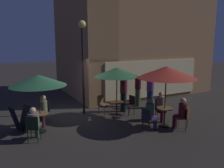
# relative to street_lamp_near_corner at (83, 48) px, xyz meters

# --- Properties ---
(ground_plane) EXTENTS (60.00, 60.00, 0.00)m
(ground_plane) POSITION_rel_street_lamp_near_corner_xyz_m (-0.68, -0.16, -3.06)
(ground_plane) COLOR #2C2824
(cafe_building) EXTENTS (8.92, 6.56, 8.16)m
(cafe_building) POSITION_rel_street_lamp_near_corner_xyz_m (3.52, 2.58, 1.01)
(cafe_building) COLOR #A0744B
(cafe_building) RESTS_ON ground
(street_lamp_near_corner) EXTENTS (0.34, 0.34, 4.28)m
(street_lamp_near_corner) POSITION_rel_street_lamp_near_corner_xyz_m (0.00, 0.00, 0.00)
(street_lamp_near_corner) COLOR black
(street_lamp_near_corner) RESTS_ON ground
(menu_sandwich_board) EXTENTS (0.79, 0.72, 0.95)m
(menu_sandwich_board) POSITION_rel_street_lamp_near_corner_xyz_m (-2.89, -0.80, -2.56)
(menu_sandwich_board) COLOR #212A21
(menu_sandwich_board) RESTS_ON ground
(cafe_table_0) EXTENTS (0.65, 0.65, 0.73)m
(cafe_table_0) POSITION_rel_street_lamp_near_corner_xyz_m (1.11, -1.18, -2.56)
(cafe_table_0) COLOR black
(cafe_table_0) RESTS_ON ground
(cafe_table_1) EXTENTS (0.63, 0.63, 0.74)m
(cafe_table_1) POSITION_rel_street_lamp_near_corner_xyz_m (-2.23, -1.33, -2.56)
(cafe_table_1) COLOR black
(cafe_table_1) RESTS_ON ground
(cafe_table_2) EXTENTS (0.64, 0.64, 0.76)m
(cafe_table_2) POSITION_rel_street_lamp_near_corner_xyz_m (2.29, -3.01, -2.53)
(cafe_table_2) COLOR black
(cafe_table_2) RESTS_ON ground
(patio_umbrella_0) EXTENTS (1.98, 1.98, 2.26)m
(patio_umbrella_0) POSITION_rel_street_lamp_near_corner_xyz_m (1.11, -1.18, -1.01)
(patio_umbrella_0) COLOR black
(patio_umbrella_0) RESTS_ON ground
(patio_umbrella_1) EXTENTS (2.05, 2.05, 2.19)m
(patio_umbrella_1) POSITION_rel_street_lamp_near_corner_xyz_m (-2.23, -1.33, -1.08)
(patio_umbrella_1) COLOR black
(patio_umbrella_1) RESTS_ON ground
(patio_umbrella_2) EXTENTS (2.30, 2.30, 2.43)m
(patio_umbrella_2) POSITION_rel_street_lamp_near_corner_xyz_m (2.29, -3.01, -0.86)
(patio_umbrella_2) COLOR black
(patio_umbrella_2) RESTS_ON ground
(cafe_chair_0) EXTENTS (0.47, 0.47, 0.89)m
(cafe_chair_0) POSITION_rel_street_lamp_near_corner_xyz_m (1.90, -1.07, -2.51)
(cafe_chair_0) COLOR black
(cafe_chair_0) RESTS_ON ground
(cafe_chair_1) EXTENTS (0.59, 0.59, 0.93)m
(cafe_chair_1) POSITION_rel_street_lamp_near_corner_xyz_m (0.71, -0.51, -2.48)
(cafe_chair_1) COLOR brown
(cafe_chair_1) RESTS_ON ground
(cafe_chair_2) EXTENTS (0.56, 0.56, 0.93)m
(cafe_chair_2) POSITION_rel_street_lamp_near_corner_xyz_m (-2.62, -2.13, -2.49)
(cafe_chair_2) COLOR black
(cafe_chair_2) RESTS_ON ground
(cafe_chair_3) EXTENTS (0.55, 0.55, 0.89)m
(cafe_chair_3) POSITION_rel_street_lamp_near_corner_xyz_m (-1.92, -0.50, -2.51)
(cafe_chair_3) COLOR black
(cafe_chair_3) RESTS_ON ground
(cafe_chair_4) EXTENTS (0.61, 0.61, 0.89)m
(cafe_chair_4) POSITION_rel_street_lamp_near_corner_xyz_m (2.74, -3.64, -2.51)
(cafe_chair_4) COLOR #603016
(cafe_chair_4) RESTS_ON ground
(cafe_chair_5) EXTENTS (0.55, 0.55, 0.92)m
(cafe_chair_5) POSITION_rel_street_lamp_near_corner_xyz_m (2.66, -2.27, -2.51)
(cafe_chair_5) COLOR black
(cafe_chair_5) RESTS_ON ground
(cafe_chair_6) EXTENTS (0.48, 0.48, 0.86)m
(cafe_chair_6) POSITION_rel_street_lamp_near_corner_xyz_m (1.40, -3.09, -2.54)
(cafe_chair_6) COLOR black
(cafe_chair_6) RESTS_ON ground
(patron_seated_0) EXTENTS (0.50, 0.56, 1.20)m
(patron_seated_0) POSITION_rel_street_lamp_near_corner_xyz_m (-2.56, -2.01, -2.37)
(patron_seated_0) COLOR #334E39
(patron_seated_0) RESTS_ON ground
(patron_seated_1) EXTENTS (0.41, 0.50, 1.23)m
(patron_seated_1) POSITION_rel_street_lamp_near_corner_xyz_m (-1.98, -0.64, -2.36)
(patron_seated_1) COLOR #4A171B
(patron_seated_1) RESTS_ON ground
(patron_seated_2) EXTENTS (0.47, 0.51, 1.25)m
(patron_seated_2) POSITION_rel_street_lamp_near_corner_xyz_m (2.66, -3.52, -2.35)
(patron_seated_2) COLOR #43101A
(patron_seated_2) RESTS_ON ground
(patron_seated_3) EXTENTS (0.48, 0.55, 1.25)m
(patron_seated_3) POSITION_rel_street_lamp_near_corner_xyz_m (2.59, -2.40, -2.35)
(patron_seated_3) COLOR #4B101A
(patron_seated_3) RESTS_ON ground
(patron_seated_4) EXTENTS (0.53, 0.35, 1.26)m
(patron_seated_4) POSITION_rel_street_lamp_near_corner_xyz_m (1.55, -3.08, -2.35)
(patron_seated_4) COLOR #52326B
(patron_seated_4) RESTS_ON ground
(patron_standing_5) EXTENTS (0.35, 0.35, 1.77)m
(patron_standing_5) POSITION_rel_street_lamp_near_corner_xyz_m (1.86, -0.50, -2.16)
(patron_standing_5) COLOR black
(patron_standing_5) RESTS_ON ground
(patron_standing_6) EXTENTS (0.32, 0.32, 1.70)m
(patron_standing_6) POSITION_rel_street_lamp_near_corner_xyz_m (3.00, -0.03, -2.19)
(patron_standing_6) COLOR #314629
(patron_standing_6) RESTS_ON ground
(patron_standing_7) EXTENTS (0.38, 0.38, 1.65)m
(patron_standing_7) POSITION_rel_street_lamp_near_corner_xyz_m (3.36, -0.61, -2.23)
(patron_standing_7) COLOR #1B2E4A
(patron_standing_7) RESTS_ON ground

